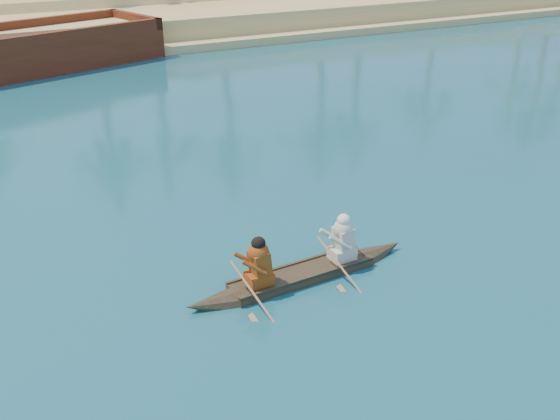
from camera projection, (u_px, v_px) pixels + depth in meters
canoe at (302, 267)px, 10.73m from camera, size 4.34×0.75×1.19m
barge_mid at (14, 54)px, 24.34m from camera, size 12.09×7.03×1.91m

